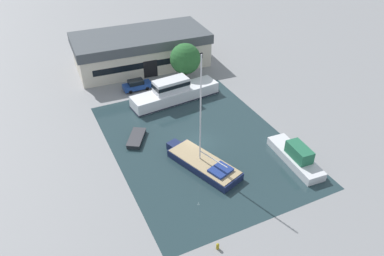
% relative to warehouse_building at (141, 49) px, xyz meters
% --- Properties ---
extents(ground_plane, '(440.00, 440.00, 0.00)m').
position_rel_warehouse_building_xyz_m(ground_plane, '(-1.27, -25.71, -2.97)').
color(ground_plane, gray).
extents(water_canal, '(21.46, 29.19, 0.01)m').
position_rel_warehouse_building_xyz_m(water_canal, '(-1.27, -25.71, -2.97)').
color(water_canal, '#23383D').
rests_on(water_canal, ground).
extents(warehouse_building, '(23.80, 12.13, 5.88)m').
position_rel_warehouse_building_xyz_m(warehouse_building, '(0.00, 0.00, 0.00)').
color(warehouse_building, beige).
rests_on(warehouse_building, ground).
extents(quay_tree_near_building, '(4.98, 4.98, 6.62)m').
position_rel_warehouse_building_xyz_m(quay_tree_near_building, '(4.30, -9.40, 1.15)').
color(quay_tree_near_building, brown).
rests_on(quay_tree_near_building, ground).
extents(parked_car, '(4.53, 1.81, 1.74)m').
position_rel_warehouse_building_xyz_m(parked_car, '(-3.89, -8.57, -2.11)').
color(parked_car, navy).
rests_on(parked_car, ground).
extents(sailboat_moored, '(6.25, 10.72, 14.17)m').
position_rel_warehouse_building_xyz_m(sailboat_moored, '(-2.98, -30.14, -2.38)').
color(sailboat_moored, '#19234C').
rests_on(sailboat_moored, water_canal).
extents(motor_cruiser, '(14.11, 4.62, 3.68)m').
position_rel_warehouse_building_xyz_m(motor_cruiser, '(0.16, -14.31, -1.63)').
color(motor_cruiser, white).
rests_on(motor_cruiser, water_canal).
extents(small_dinghy, '(3.71, 4.49, 0.58)m').
position_rel_warehouse_building_xyz_m(small_dinghy, '(-8.39, -21.58, -2.68)').
color(small_dinghy, '#23282D').
rests_on(small_dinghy, water_canal).
extents(cabin_boat, '(2.99, 8.79, 2.55)m').
position_rel_warehouse_building_xyz_m(cabin_boat, '(7.49, -34.16, -2.08)').
color(cabin_boat, silver).
rests_on(cabin_boat, water_canal).
extents(mooring_bollard, '(0.31, 0.31, 0.69)m').
position_rel_warehouse_building_xyz_m(mooring_bollard, '(-7.08, -41.15, -2.61)').
color(mooring_bollard, olive).
rests_on(mooring_bollard, ground).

